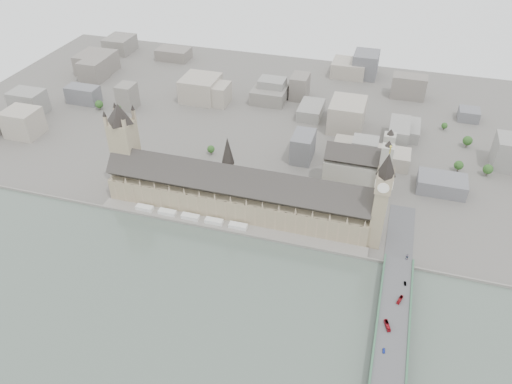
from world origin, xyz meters
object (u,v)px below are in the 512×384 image
(red_bus_north, at_px, (387,325))
(palace_of_westminster, at_px, (237,193))
(westminster_abbey, at_px, (359,168))
(car_blue, at_px, (384,351))
(red_bus_south, at_px, (400,300))
(victoria_tower, at_px, (124,144))
(car_approach, at_px, (407,257))
(westminster_bridge, at_px, (392,325))
(elizabeth_tower, at_px, (382,195))
(car_silver, at_px, (405,283))

(red_bus_north, bearing_deg, palace_of_westminster, 124.84)
(westminster_abbey, height_order, car_blue, westminster_abbey)
(westminster_abbey, bearing_deg, red_bus_south, -71.27)
(victoria_tower, distance_m, westminster_abbey, 244.79)
(red_bus_south, relative_size, car_approach, 1.71)
(red_bus_south, bearing_deg, red_bus_north, -87.25)
(westminster_abbey, relative_size, red_bus_north, 6.28)
(westminster_abbey, height_order, red_bus_south, westminster_abbey)
(westminster_abbey, bearing_deg, car_approach, -61.98)
(westminster_bridge, bearing_deg, palace_of_westminster, 146.51)
(elizabeth_tower, height_order, westminster_bridge, elizabeth_tower)
(victoria_tower, relative_size, car_silver, 22.95)
(elizabeth_tower, relative_size, victoria_tower, 1.07)
(elizabeth_tower, distance_m, westminster_bridge, 111.81)
(victoria_tower, height_order, westminster_abbey, victoria_tower)
(palace_of_westminster, bearing_deg, red_bus_south, -27.27)
(palace_of_westminster, distance_m, car_blue, 209.12)
(car_silver, bearing_deg, red_bus_south, -105.94)
(palace_of_westminster, height_order, car_blue, palace_of_westminster)
(car_silver, relative_size, car_approach, 0.78)
(westminster_bridge, bearing_deg, victoria_tower, 158.22)
(elizabeth_tower, bearing_deg, car_approach, -34.61)
(victoria_tower, relative_size, red_bus_north, 9.24)
(victoria_tower, height_order, red_bus_north, victoria_tower)
(palace_of_westminster, bearing_deg, car_blue, -41.15)
(victoria_tower, distance_m, westminster_bridge, 309.91)
(palace_of_westminster, distance_m, elizabeth_tower, 142.94)
(car_blue, bearing_deg, red_bus_north, 85.69)
(palace_of_westminster, distance_m, car_approach, 171.90)
(elizabeth_tower, bearing_deg, red_bus_south, -69.59)
(palace_of_westminster, bearing_deg, victoria_tower, 177.04)
(palace_of_westminster, xyz_separation_m, car_blue, (157.21, -137.40, -11.71))
(palace_of_westminster, height_order, elizabeth_tower, elizabeth_tower)
(westminster_abbey, relative_size, car_approach, 12.16)
(westminster_bridge, bearing_deg, elizabeth_tower, 104.11)
(victoria_tower, relative_size, westminster_bridge, 0.31)
(red_bus_north, relative_size, car_silver, 2.48)
(elizabeth_tower, xyz_separation_m, car_blue, (19.21, -125.70, -47.09))
(palace_of_westminster, distance_m, red_bus_south, 186.39)
(car_blue, bearing_deg, elizabeth_tower, 95.68)
(palace_of_westminster, distance_m, westminster_bridge, 195.05)
(red_bus_south, bearing_deg, car_approach, 104.22)
(red_bus_south, distance_m, car_approach, 52.68)
(victoria_tower, height_order, car_blue, victoria_tower)
(palace_of_westminster, distance_m, red_bus_north, 195.10)
(victoria_tower, distance_m, car_silver, 302.43)
(westminster_bridge, bearing_deg, car_approach, 85.12)
(red_bus_north, relative_size, car_approach, 1.94)
(car_silver, bearing_deg, victoria_tower, 159.03)
(westminster_bridge, distance_m, car_silver, 42.74)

